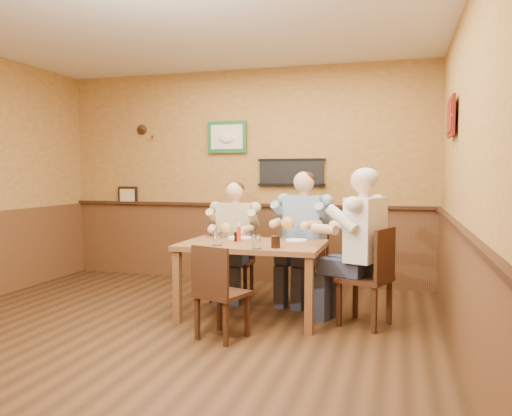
{
  "coord_description": "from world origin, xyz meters",
  "views": [
    {
      "loc": [
        2.02,
        -3.84,
        1.44
      ],
      "look_at": [
        0.67,
        0.83,
        1.1
      ],
      "focal_mm": 35.0,
      "sensor_mm": 36.0,
      "label": 1
    }
  ],
  "objects": [
    {
      "name": "dining_table",
      "position": [
        0.62,
        0.88,
        0.66
      ],
      "size": [
        1.4,
        0.9,
        0.75
      ],
      "color": "brown",
      "rests_on": "ground"
    },
    {
      "name": "cola_tumbler",
      "position": [
        0.93,
        0.6,
        0.81
      ],
      "size": [
        0.11,
        0.11,
        0.11
      ],
      "primitive_type": "cylinder",
      "rotation": [
        0.0,
        0.0,
        -0.36
      ],
      "color": "black",
      "rests_on": "dining_table"
    },
    {
      "name": "diner_white_elder",
      "position": [
        1.72,
        0.9,
        0.67
      ],
      "size": [
        0.79,
        0.79,
        1.34
      ],
      "primitive_type": null,
      "rotation": [
        0.0,
        0.0,
        -1.93
      ],
      "color": "silver",
      "rests_on": "ground"
    },
    {
      "name": "plate_far_right",
      "position": [
        1.02,
        1.13,
        0.76
      ],
      "size": [
        0.26,
        0.26,
        0.02
      ],
      "primitive_type": "cylinder",
      "rotation": [
        0.0,
        0.0,
        -0.15
      ],
      "color": "white",
      "rests_on": "dining_table"
    },
    {
      "name": "chair_back_left",
      "position": [
        0.2,
        1.6,
        0.42
      ],
      "size": [
        0.41,
        0.41,
        0.84
      ],
      "primitive_type": null,
      "rotation": [
        0.0,
        0.0,
        0.06
      ],
      "color": "#3B2113",
      "rests_on": "ground"
    },
    {
      "name": "diner_tan_shirt",
      "position": [
        0.2,
        1.6,
        0.6
      ],
      "size": [
        0.59,
        0.59,
        1.2
      ],
      "primitive_type": null,
      "rotation": [
        0.0,
        0.0,
        0.06
      ],
      "color": "beige",
      "rests_on": "ground"
    },
    {
      "name": "diner_blue_polo",
      "position": [
        1.01,
        1.65,
        0.66
      ],
      "size": [
        0.73,
        0.73,
        1.31
      ],
      "primitive_type": null,
      "rotation": [
        0.0,
        0.0,
        -0.23
      ],
      "color": "#7897B4",
      "rests_on": "ground"
    },
    {
      "name": "chair_near_side",
      "position": [
        0.56,
        0.18,
        0.41
      ],
      "size": [
        0.48,
        0.48,
        0.83
      ],
      "primitive_type": null,
      "rotation": [
        0.0,
        0.0,
        2.83
      ],
      "color": "#3B2113",
      "rests_on": "ground"
    },
    {
      "name": "water_glass_left",
      "position": [
        0.36,
        0.59,
        0.82
      ],
      "size": [
        0.11,
        0.11,
        0.13
      ],
      "primitive_type": "cylinder",
      "rotation": [
        0.0,
        0.0,
        0.3
      ],
      "color": "white",
      "rests_on": "dining_table"
    },
    {
      "name": "chair_back_right",
      "position": [
        1.01,
        1.65,
        0.46
      ],
      "size": [
        0.51,
        0.51,
        0.92
      ],
      "primitive_type": null,
      "rotation": [
        0.0,
        0.0,
        -0.23
      ],
      "color": "#3B2113",
      "rests_on": "ground"
    },
    {
      "name": "pepper_shaker",
      "position": [
        0.44,
        0.91,
        0.8
      ],
      "size": [
        0.04,
        0.04,
        0.09
      ],
      "primitive_type": "cylinder",
      "rotation": [
        0.0,
        0.0,
        -0.21
      ],
      "color": "black",
      "rests_on": "dining_table"
    },
    {
      "name": "hot_sauce_bottle",
      "position": [
        0.47,
        0.9,
        0.84
      ],
      "size": [
        0.04,
        0.04,
        0.17
      ],
      "primitive_type": "cylinder",
      "rotation": [
        0.0,
        0.0,
        -0.03
      ],
      "color": "red",
      "rests_on": "dining_table"
    },
    {
      "name": "chair_right_end",
      "position": [
        1.72,
        0.9,
        0.47
      ],
      "size": [
        0.56,
        0.56,
        0.94
      ],
      "primitive_type": null,
      "rotation": [
        0.0,
        0.0,
        -1.93
      ],
      "color": "#3B2113",
      "rests_on": "ground"
    },
    {
      "name": "plate_far_left",
      "position": [
        0.41,
        1.13,
        0.76
      ],
      "size": [
        0.33,
        0.33,
        0.02
      ],
      "primitive_type": "cylinder",
      "rotation": [
        0.0,
        0.0,
        -0.34
      ],
      "color": "silver",
      "rests_on": "dining_table"
    },
    {
      "name": "salt_shaker",
      "position": [
        0.45,
        0.97,
        0.8
      ],
      "size": [
        0.04,
        0.04,
        0.1
      ],
      "primitive_type": "cylinder",
      "rotation": [
        0.0,
        0.0,
        0.09
      ],
      "color": "white",
      "rests_on": "dining_table"
    },
    {
      "name": "room",
      "position": [
        0.13,
        0.17,
        1.69
      ],
      "size": [
        5.02,
        5.03,
        2.81
      ],
      "color": "#321E0F",
      "rests_on": "ground"
    },
    {
      "name": "water_glass_mid",
      "position": [
        0.77,
        0.5,
        0.81
      ],
      "size": [
        0.09,
        0.09,
        0.12
      ],
      "primitive_type": "cylinder",
      "rotation": [
        0.0,
        0.0,
        0.08
      ],
      "color": "silver",
      "rests_on": "dining_table"
    }
  ]
}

